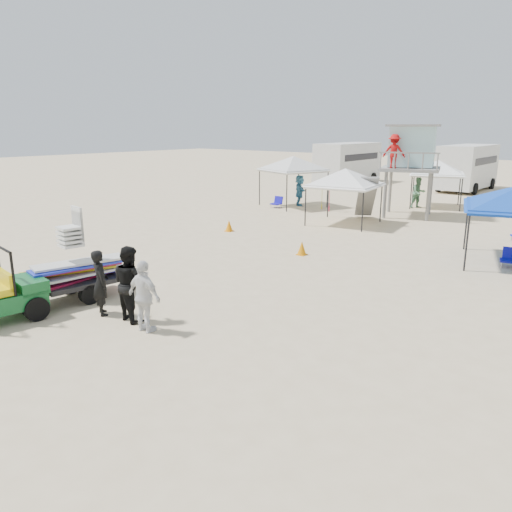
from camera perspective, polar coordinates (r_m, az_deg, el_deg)
The scene contains 18 objects.
ground at distance 11.61m, azimuth -11.52°, elevation -8.73°, with size 140.00×140.00×0.00m, color beige.
surf_trailer at distance 14.22m, azimuth -19.75°, elevation -1.14°, with size 1.64×2.65×2.19m.
man_left at distance 12.84m, azimuth -17.34°, elevation -2.92°, with size 0.60×0.39×1.64m, color black.
man_mid at distance 12.27m, azimuth -14.20°, elevation -3.05°, with size 0.89×0.69×1.83m, color black.
man_right at distance 11.50m, azimuth -12.63°, elevation -4.55°, with size 0.98×0.41×1.67m, color silver.
lifeguard_tower at distance 27.10m, azimuth 17.28°, elevation 11.50°, with size 3.58×3.58×4.54m.
canopy_white_a at distance 24.08m, azimuth 10.18°, elevation 9.49°, with size 3.35×3.35×3.04m.
canopy_white_b at distance 29.27m, azimuth 4.31°, elevation 11.04°, with size 3.83×3.83×3.30m.
canopy_white_c at distance 30.73m, azimuth 20.12°, elevation 9.99°, with size 3.56×3.56×3.09m.
umbrella_a at distance 27.70m, azimuth 8.33°, elevation 6.86°, with size 1.94×1.97×1.78m, color red.
umbrella_b at distance 28.39m, azimuth 7.58°, elevation 6.97°, with size 1.83×1.87×1.68m, color yellow.
cone_near at distance 18.19m, azimuth 5.27°, elevation 0.89°, with size 0.34×0.34×0.50m, color orange.
cone_far at distance 22.29m, azimuth -3.10°, elevation 3.47°, with size 0.34×0.34×0.50m, color orange.
beach_chair_a at distance 28.97m, azimuth 2.44°, elevation 6.18°, with size 0.56×0.60×0.64m.
beach_chair_b at distance 18.63m, azimuth 27.04°, elevation -0.14°, with size 0.66×0.72×0.64m.
rv_far_left at distance 41.99m, azimuth 10.44°, elevation 10.60°, with size 2.64×6.80×3.25m.
rv_mid_left at distance 39.87m, azimuth 23.03°, elevation 9.50°, with size 2.65×6.50×3.25m.
distant_beachgoers at distance 27.98m, azimuth 18.09°, elevation 6.33°, with size 18.95×17.05×1.80m.
Camera 1 is at (8.40, -6.61, 4.53)m, focal length 35.00 mm.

